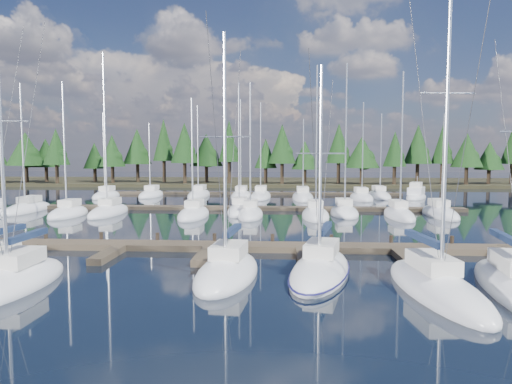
# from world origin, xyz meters

# --- Properties ---
(ground) EXTENTS (260.00, 260.00, 0.00)m
(ground) POSITION_xyz_m (0.00, 30.00, 0.00)
(ground) COLOR black
(ground) RESTS_ON ground
(far_shore) EXTENTS (220.00, 30.00, 0.60)m
(far_shore) POSITION_xyz_m (0.00, 90.00, 0.30)
(far_shore) COLOR #2C2918
(far_shore) RESTS_ON ground
(main_dock) EXTENTS (44.00, 6.13, 0.90)m
(main_dock) POSITION_xyz_m (0.00, 17.36, 0.20)
(main_dock) COLOR #4D4130
(main_dock) RESTS_ON ground
(back_docks) EXTENTS (50.00, 21.80, 0.40)m
(back_docks) POSITION_xyz_m (0.00, 49.58, 0.20)
(back_docks) COLOR #4D4130
(back_docks) RESTS_ON ground
(front_sailboat_2) EXTENTS (3.01, 7.93, 14.19)m
(front_sailboat_2) POSITION_xyz_m (-8.08, 8.68, 0.29)
(front_sailboat_2) COLOR silver
(front_sailboat_2) RESTS_ON ground
(front_sailboat_3) EXTENTS (3.65, 7.89, 13.05)m
(front_sailboat_3) POSITION_xyz_m (1.88, 11.06, 0.29)
(front_sailboat_3) COLOR silver
(front_sailboat_3) RESTS_ON ground
(front_sailboat_4) EXTENTS (4.85, 9.33, 11.56)m
(front_sailboat_4) POSITION_xyz_m (6.70, 11.84, 0.27)
(front_sailboat_4) COLOR silver
(front_sailboat_4) RESTS_ON ground
(front_sailboat_5) EXTENTS (3.66, 9.65, 16.22)m
(front_sailboat_5) POSITION_xyz_m (11.68, 8.92, 0.31)
(front_sailboat_5) COLOR silver
(front_sailboat_5) RESTS_ON ground
(back_sailboat_rows) EXTENTS (47.27, 32.44, 17.58)m
(back_sailboat_rows) POSITION_xyz_m (-0.14, 45.45, 0.27)
(back_sailboat_rows) COLOR silver
(back_sailboat_rows) RESTS_ON ground
(motor_yacht_right) EXTENTS (5.47, 8.15, 3.87)m
(motor_yacht_right) POSITION_xyz_m (24.02, 55.64, 0.44)
(motor_yacht_right) COLOR silver
(motor_yacht_right) RESTS_ON ground
(tree_line) EXTENTS (186.59, 11.96, 13.21)m
(tree_line) POSITION_xyz_m (-1.93, 80.18, 7.28)
(tree_line) COLOR black
(tree_line) RESTS_ON far_shore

